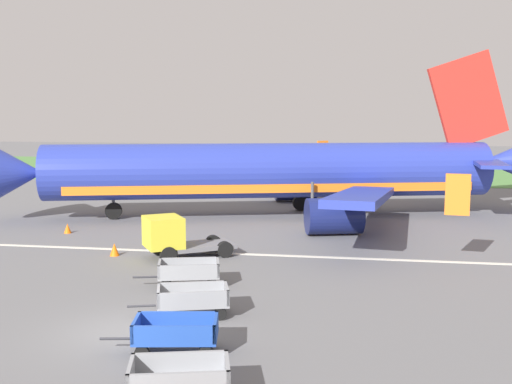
{
  "coord_description": "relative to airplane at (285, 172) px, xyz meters",
  "views": [
    {
      "loc": [
        7.6,
        -19.12,
        7.34
      ],
      "look_at": [
        2.01,
        14.57,
        2.8
      ],
      "focal_mm": 44.3,
      "sensor_mm": 36.0,
      "label": 1
    }
  ],
  "objects": [
    {
      "name": "traffic_cone_near_plane",
      "position": [
        -7.04,
        -13.04,
        -2.74
      ],
      "size": [
        0.48,
        0.48,
        0.63
      ],
      "primitive_type": "cone",
      "color": "orange",
      "rests_on": "ground"
    },
    {
      "name": "grass_strip",
      "position": [
        -2.57,
        32.33,
        -3.02
      ],
      "size": [
        220.0,
        28.0,
        0.06
      ],
      "primitive_type": "cube",
      "color": "#518442",
      "rests_on": "ground"
    },
    {
      "name": "baggage_cart_far_end",
      "position": [
        -1.9,
        -17.76,
        -2.45
      ],
      "size": [
        3.62,
        2.0,
        1.07
      ],
      "color": "gray",
      "rests_on": "ground"
    },
    {
      "name": "apron_stripe",
      "position": [
        -2.57,
        -11.67,
        -3.05
      ],
      "size": [
        120.0,
        0.36,
        0.01
      ],
      "primitive_type": "cube",
      "color": "silver",
      "rests_on": "ground"
    },
    {
      "name": "airplane",
      "position": [
        0.0,
        0.0,
        0.0
      ],
      "size": [
        37.11,
        30.09,
        11.34
      ],
      "color": "#28389E",
      "rests_on": "ground"
    },
    {
      "name": "service_truck_beside_carts",
      "position": [
        -3.97,
        -13.07,
        -1.95
      ],
      "size": [
        4.71,
        3.96,
        2.1
      ],
      "color": "slate",
      "rests_on": "ground"
    },
    {
      "name": "baggage_cart_fourth_in_row",
      "position": [
        -0.74,
        -21.39,
        -2.45
      ],
      "size": [
        3.61,
        2.07,
        1.07
      ],
      "color": "gray",
      "rests_on": "ground"
    },
    {
      "name": "baggage_cart_third_in_row",
      "position": [
        -0.36,
        -24.77,
        -2.45
      ],
      "size": [
        3.62,
        1.81,
        1.07
      ],
      "color": "#234CB2",
      "rests_on": "ground"
    },
    {
      "name": "ground_plane",
      "position": [
        -2.57,
        -23.31,
        -3.05
      ],
      "size": [
        220.0,
        220.0,
        0.0
      ],
      "primitive_type": "plane",
      "color": "slate"
    },
    {
      "name": "baggage_cart_second_in_row",
      "position": [
        0.67,
        -27.93,
        -2.45
      ],
      "size": [
        3.62,
        1.98,
        1.07
      ],
      "color": "gray",
      "rests_on": "ground"
    },
    {
      "name": "traffic_cone_mid_apron",
      "position": [
        -11.99,
        -8.02,
        -2.76
      ],
      "size": [
        0.44,
        0.44,
        0.58
      ],
      "primitive_type": "cone",
      "color": "orange",
      "rests_on": "ground"
    }
  ]
}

